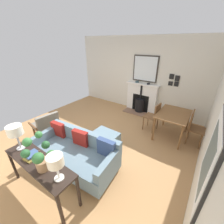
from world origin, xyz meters
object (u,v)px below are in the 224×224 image
book_stack (32,155)px  dining_chair_by_back_wall (194,125)px  fireplace (141,100)px  dining_table (173,116)px  sofa (76,153)px  armchair_accent (46,123)px  console_table (39,165)px  mantel_bowl_far (148,84)px  table_lamp_far_end (55,162)px  mantel_bowl_near (137,82)px  table_lamp_near_end (15,131)px  ottoman (105,138)px  potted_plant (40,155)px  dining_chair_near_fireplace (154,115)px

book_stack → dining_chair_by_back_wall: (-3.08, 2.09, -0.22)m
fireplace → dining_chair_by_back_wall: bearing=61.7°
dining_table → dining_chair_by_back_wall: dining_chair_by_back_wall is taller
sofa → book_stack: (0.77, -0.17, 0.42)m
armchair_accent → console_table: 1.80m
mantel_bowl_far → book_stack: mantel_bowl_far is taller
console_table → dining_table: bearing=155.8°
sofa → table_lamp_far_end: (0.78, 0.57, 0.71)m
fireplace → sofa: (3.37, 0.04, -0.14)m
dining_chair_by_back_wall → mantel_bowl_near: bearing=-116.0°
dining_table → console_table: bearing=-24.2°
mantel_bowl_near → table_lamp_near_end: 4.17m
mantel_bowl_near → table_lamp_near_end: table_lamp_near_end is taller
armchair_accent → table_lamp_far_end: 2.35m
table_lamp_near_end → dining_table: bearing=147.7°
table_lamp_far_end → book_stack: bearing=-90.6°
mantel_bowl_far → table_lamp_near_end: table_lamp_near_end is taller
mantel_bowl_far → console_table: (4.16, -0.17, -0.50)m
dining_table → book_stack: bearing=-26.9°
ottoman → table_lamp_near_end: table_lamp_near_end is taller
fireplace → ottoman: (2.49, 0.14, -0.25)m
mantel_bowl_far → table_lamp_far_end: mantel_bowl_far is taller
armchair_accent → console_table: (1.02, 1.47, 0.18)m
mantel_bowl_near → mantel_bowl_far: bearing=90.0°
mantel_bowl_far → potted_plant: size_ratio=0.20×
ottoman → book_stack: book_stack is taller
mantel_bowl_near → dining_table: 2.04m
dining_table → ottoman: bearing=-42.1°
table_lamp_near_end → fireplace: bearing=172.9°
mantel_bowl_near → mantel_bowl_far: size_ratio=1.16×
fireplace → book_stack: size_ratio=4.59×
table_lamp_far_end → book_stack: size_ratio=1.56×
dining_table → sofa: bearing=-31.1°
mantel_bowl_near → table_lamp_near_end: size_ratio=0.27×
sofa → console_table: sofa is taller
mantel_bowl_far → book_stack: size_ratio=0.42×
table_lamp_near_end → dining_chair_by_back_wall: table_lamp_near_end is taller
book_stack → dining_chair_by_back_wall: size_ratio=0.30×
mantel_bowl_near → armchair_accent: mantel_bowl_near is taller
table_lamp_near_end → ottoman: bearing=158.3°
mantel_bowl_far → book_stack: 4.18m
potted_plant → dining_table: potted_plant is taller
ottoman → dining_chair_near_fireplace: (-1.42, 0.76, 0.30)m
sofa → book_stack: size_ratio=7.05×
armchair_accent → dining_chair_by_back_wall: 3.97m
fireplace → dining_chair_by_back_wall: (1.06, 1.96, 0.06)m
table_lamp_near_end → potted_plant: potted_plant is taller
mantel_bowl_far → dining_chair_by_back_wall: size_ratio=0.12×
potted_plant → dining_table: 3.35m
table_lamp_far_end → dining_table: size_ratio=0.40×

